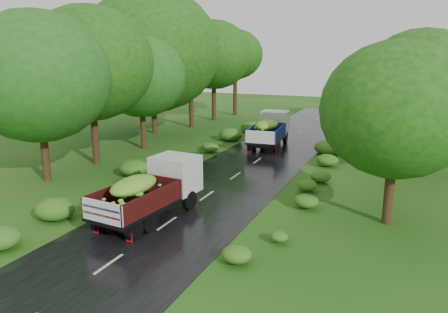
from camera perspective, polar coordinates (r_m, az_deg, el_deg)
The scene contains 9 objects.
ground at distance 16.22m, azimuth -14.82°, elevation -13.47°, with size 120.00×120.00×0.00m, color #124C10.
road at distance 20.00m, azimuth -5.99°, elevation -7.70°, with size 6.50×80.00×0.02m, color black.
road_lines at distance 20.82m, azimuth -4.65°, elevation -6.76°, with size 0.12×69.60×0.00m.
truck_near at distance 19.59m, azimuth -9.28°, elevation -4.03°, with size 2.61×5.97×2.44m.
truck_far at distance 33.92m, azimuth 6.05°, elevation 3.69°, with size 2.65×6.20×2.54m.
utility_pole at distance 32.90m, azimuth 16.92°, elevation 6.91°, with size 1.22×0.53×7.25m.
trees_left at distance 37.26m, azimuth -8.53°, elevation 12.30°, with size 6.85×32.46×9.48m.
trees_right at distance 33.85m, azimuth 23.50°, elevation 8.91°, with size 5.26×31.09×7.14m.
shrubs at distance 27.71m, azimuth 3.04°, elevation -0.81°, with size 11.90×44.00×0.70m.
Camera 1 is at (9.18, -11.21, 7.28)m, focal length 35.00 mm.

